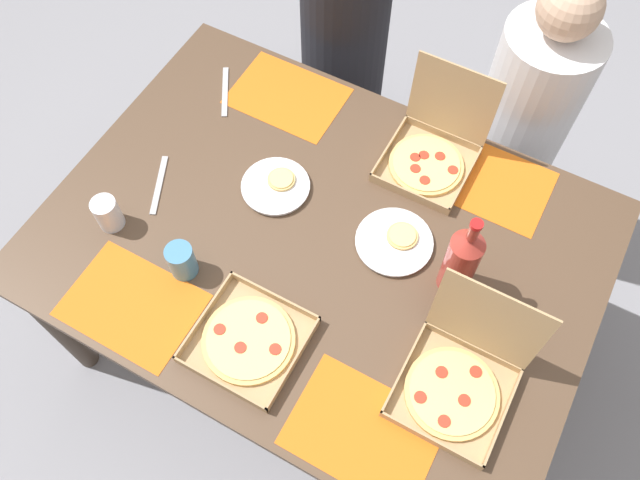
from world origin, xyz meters
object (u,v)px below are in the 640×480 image
at_px(pizza_box_corner_left, 432,151).
at_px(cup_red, 182,261).
at_px(pizza_box_center, 459,377).
at_px(diner_right_seat, 517,133).
at_px(plate_far_right, 276,186).
at_px(plate_near_left, 395,242).
at_px(cup_clear_right, 108,213).
at_px(diner_left_seat, 343,62).
at_px(pizza_box_corner_right, 249,340).
at_px(soda_bottle, 461,260).

height_order(pizza_box_corner_left, cup_red, pizza_box_corner_left).
relative_size(pizza_box_center, pizza_box_corner_left, 1.04).
bearing_deg(diner_right_seat, pizza_box_center, -81.55).
bearing_deg(plate_far_right, plate_near_left, -0.26).
bearing_deg(cup_red, pizza_box_center, 4.61).
bearing_deg(plate_near_left, cup_clear_right, -156.10).
distance_m(plate_near_left, diner_right_seat, 0.79).
height_order(plate_far_right, cup_clear_right, cup_clear_right).
height_order(plate_near_left, diner_left_seat, diner_left_seat).
relative_size(plate_near_left, cup_clear_right, 2.12).
height_order(pizza_box_corner_left, diner_right_seat, diner_right_seat).
relative_size(pizza_box_corner_right, diner_right_seat, 0.24).
distance_m(pizza_box_center, soda_bottle, 0.30).
relative_size(plate_far_right, soda_bottle, 0.64).
distance_m(pizza_box_corner_left, pizza_box_corner_right, 0.79).
xyz_separation_m(pizza_box_center, diner_left_seat, (-0.86, 1.03, -0.26)).
height_order(pizza_box_corner_right, diner_left_seat, diner_left_seat).
relative_size(pizza_box_center, cup_red, 2.84).
distance_m(plate_near_left, cup_red, 0.60).
bearing_deg(pizza_box_corner_right, cup_clear_right, 167.51).
relative_size(pizza_box_corner_left, pizza_box_corner_right, 1.06).
bearing_deg(cup_red, diner_right_seat, 59.75).
height_order(plate_far_right, diner_right_seat, diner_right_seat).
xyz_separation_m(soda_bottle, diner_left_seat, (-0.74, 0.77, -0.34)).
xyz_separation_m(soda_bottle, cup_red, (-0.67, -0.32, -0.08)).
distance_m(cup_red, diner_right_seat, 1.30).
xyz_separation_m(pizza_box_center, cup_clear_right, (-1.07, -0.04, 0.00)).
xyz_separation_m(pizza_box_center, pizza_box_corner_right, (-0.52, -0.16, -0.04)).
height_order(pizza_box_center, plate_far_right, pizza_box_center).
relative_size(pizza_box_center, diner_left_seat, 0.26).
relative_size(plate_far_right, cup_clear_right, 1.96).
bearing_deg(cup_red, plate_far_right, 76.74).
distance_m(pizza_box_corner_right, plate_far_right, 0.49).
distance_m(plate_far_right, soda_bottle, 0.60).
distance_m(pizza_box_center, plate_far_right, 0.77).
distance_m(cup_red, diner_left_seat, 1.13).
distance_m(pizza_box_center, pizza_box_corner_right, 0.55).
xyz_separation_m(pizza_box_corner_left, diner_left_seat, (-0.52, 0.42, -0.26)).
distance_m(pizza_box_corner_right, diner_left_seat, 1.26).
distance_m(cup_red, cup_clear_right, 0.27).
distance_m(pizza_box_corner_left, cup_red, 0.81).
relative_size(plate_far_right, plate_near_left, 0.93).
xyz_separation_m(pizza_box_corner_left, pizza_box_corner_right, (-0.18, -0.77, -0.03)).
distance_m(plate_far_right, cup_red, 0.37).
xyz_separation_m(plate_near_left, diner_right_seat, (0.16, 0.74, -0.23)).
height_order(pizza_box_corner_left, pizza_box_corner_right, pizza_box_corner_left).
bearing_deg(pizza_box_center, diner_left_seat, 129.76).
distance_m(plate_far_right, diner_right_seat, 0.95).
distance_m(soda_bottle, cup_red, 0.75).
height_order(cup_red, diner_left_seat, diner_left_seat).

